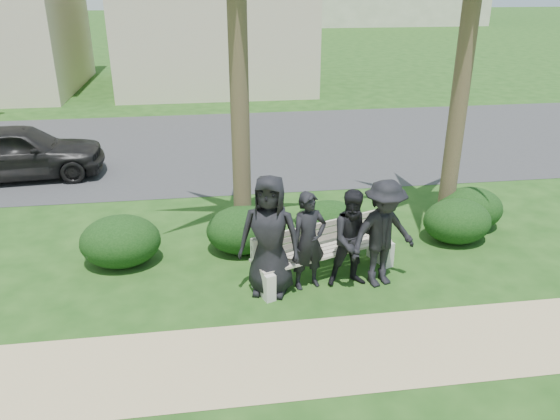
% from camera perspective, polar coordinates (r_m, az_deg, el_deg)
% --- Properties ---
extents(ground, '(160.00, 160.00, 0.00)m').
position_cam_1_polar(ground, '(8.92, 4.07, -7.55)').
color(ground, '#194012').
rests_on(ground, ground).
extents(footpath, '(30.00, 1.60, 0.01)m').
position_cam_1_polar(footpath, '(7.48, 7.02, -14.51)').
color(footpath, tan).
rests_on(footpath, ground).
extents(asphalt_street, '(160.00, 8.00, 0.01)m').
position_cam_1_polar(asphalt_street, '(16.23, -1.83, 6.91)').
color(asphalt_street, '#2D2D30').
rests_on(asphalt_street, ground).
extents(park_bench, '(2.59, 1.34, 0.84)m').
position_cam_1_polar(park_bench, '(8.94, 4.71, -4.69)').
color(park_bench, '#A99E8E').
rests_on(park_bench, ground).
extents(man_a, '(1.08, 0.88, 1.92)m').
position_cam_1_polar(man_a, '(8.22, -1.09, -2.73)').
color(man_a, black).
rests_on(man_a, ground).
extents(man_b, '(0.66, 0.52, 1.60)m').
position_cam_1_polar(man_b, '(8.44, 3.02, -3.25)').
color(man_b, black).
rests_on(man_b, ground).
extents(man_c, '(0.78, 0.61, 1.60)m').
position_cam_1_polar(man_c, '(8.56, 7.74, -3.01)').
color(man_c, black).
rests_on(man_c, ground).
extents(man_d, '(1.28, 0.96, 1.77)m').
position_cam_1_polar(man_d, '(8.61, 10.73, -2.47)').
color(man_d, black).
rests_on(man_d, ground).
extents(hedge_a, '(1.36, 1.12, 0.88)m').
position_cam_1_polar(hedge_a, '(9.66, -16.35, -3.00)').
color(hedge_a, black).
rests_on(hedge_a, ground).
extents(hedge_b, '(1.30, 1.07, 0.85)m').
position_cam_1_polar(hedge_b, '(9.74, -3.91, -1.94)').
color(hedge_b, black).
rests_on(hedge_b, ground).
extents(hedge_c, '(0.95, 0.79, 0.62)m').
position_cam_1_polar(hedge_c, '(9.79, 3.81, -2.52)').
color(hedge_c, black).
rests_on(hedge_c, ground).
extents(hedge_d, '(1.25, 1.04, 0.82)m').
position_cam_1_polar(hedge_d, '(10.06, 5.07, -1.22)').
color(hedge_d, black).
rests_on(hedge_d, ground).
extents(hedge_e, '(1.26, 1.04, 0.82)m').
position_cam_1_polar(hedge_e, '(10.61, 18.03, -0.99)').
color(hedge_e, black).
rests_on(hedge_e, ground).
extents(hedge_f, '(1.27, 1.05, 0.83)m').
position_cam_1_polar(hedge_f, '(11.25, 19.25, 0.26)').
color(hedge_f, black).
rests_on(hedge_f, ground).
extents(car_a, '(4.02, 1.88, 1.33)m').
position_cam_1_polar(car_a, '(14.64, -25.62, 5.51)').
color(car_a, black).
rests_on(car_a, ground).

